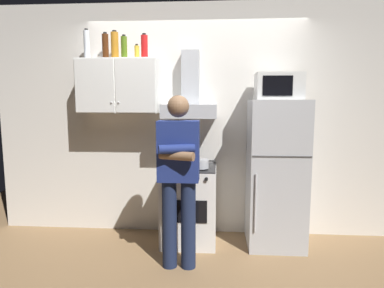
% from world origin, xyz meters
% --- Properties ---
extents(ground_plane, '(7.00, 7.00, 0.00)m').
position_xyz_m(ground_plane, '(0.00, 0.00, 0.00)').
color(ground_plane, olive).
extents(back_wall_tiled, '(4.80, 0.10, 2.70)m').
position_xyz_m(back_wall_tiled, '(0.00, 0.60, 1.35)').
color(back_wall_tiled, silver).
rests_on(back_wall_tiled, ground_plane).
extents(upper_cabinet, '(0.90, 0.37, 0.60)m').
position_xyz_m(upper_cabinet, '(-0.85, 0.37, 1.75)').
color(upper_cabinet, white).
extents(stove_oven, '(0.60, 0.62, 0.87)m').
position_xyz_m(stove_oven, '(-0.05, 0.25, 0.43)').
color(stove_oven, white).
rests_on(stove_oven, ground_plane).
extents(range_hood, '(0.60, 0.44, 0.75)m').
position_xyz_m(range_hood, '(-0.05, 0.38, 1.60)').
color(range_hood, '#B7BABF').
extents(refrigerator, '(0.60, 0.62, 1.60)m').
position_xyz_m(refrigerator, '(0.90, 0.25, 0.80)').
color(refrigerator, silver).
rests_on(refrigerator, ground_plane).
extents(microwave, '(0.48, 0.37, 0.28)m').
position_xyz_m(microwave, '(0.90, 0.27, 1.74)').
color(microwave, silver).
rests_on(microwave, refrigerator).
extents(person_standing, '(0.38, 0.33, 1.64)m').
position_xyz_m(person_standing, '(-0.10, -0.36, 0.90)').
color(person_standing, '#192342').
rests_on(person_standing, ground_plane).
extents(cooking_pot, '(0.28, 0.18, 0.09)m').
position_xyz_m(cooking_pot, '(0.08, 0.13, 0.92)').
color(cooking_pot, '#B7BABF').
rests_on(cooking_pot, stove_oven).
extents(bottle_liquor_amber, '(0.08, 0.08, 0.31)m').
position_xyz_m(bottle_liquor_amber, '(-0.88, 0.37, 2.20)').
color(bottle_liquor_amber, '#B7721E').
rests_on(bottle_liquor_amber, upper_cabinet).
extents(bottle_olive_oil, '(0.07, 0.07, 0.26)m').
position_xyz_m(bottle_olive_oil, '(-0.77, 0.34, 2.17)').
color(bottle_olive_oil, '#4C6B19').
rests_on(bottle_olive_oil, upper_cabinet).
extents(bottle_spice_jar, '(0.05, 0.05, 0.16)m').
position_xyz_m(bottle_spice_jar, '(-0.63, 0.34, 2.12)').
color(bottle_spice_jar, gold).
rests_on(bottle_spice_jar, upper_cabinet).
extents(bottle_rum_dark, '(0.07, 0.07, 0.30)m').
position_xyz_m(bottle_rum_dark, '(-1.00, 0.40, 2.19)').
color(bottle_rum_dark, '#47230F').
rests_on(bottle_rum_dark, upper_cabinet).
extents(bottle_soda_red, '(0.08, 0.08, 0.27)m').
position_xyz_m(bottle_soda_red, '(-0.55, 0.37, 2.18)').
color(bottle_soda_red, red).
rests_on(bottle_soda_red, upper_cabinet).
extents(bottle_vodka_clear, '(0.07, 0.07, 0.33)m').
position_xyz_m(bottle_vodka_clear, '(-1.20, 0.36, 2.21)').
color(bottle_vodka_clear, silver).
rests_on(bottle_vodka_clear, upper_cabinet).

